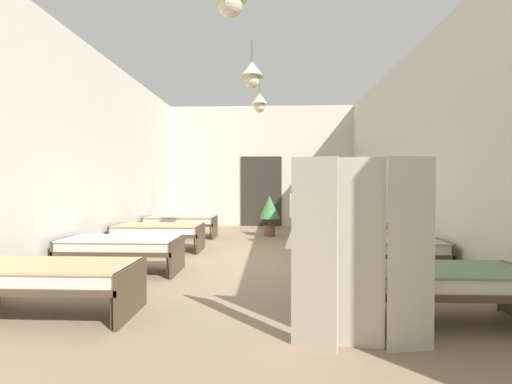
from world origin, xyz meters
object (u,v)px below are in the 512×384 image
(bed_right_row_0, at_px, (436,281))
(bed_left_row_3, at_px, (181,221))
(bed_right_row_1, at_px, (381,248))
(bed_left_row_0, at_px, (49,276))
(bed_left_row_1, at_px, (122,246))
(bed_left_row_2, at_px, (158,231))
(bed_right_row_3, at_px, (337,222))
(privacy_screen, at_px, (362,254))
(potted_plant, at_px, (269,210))
(nurse_near_aisle, at_px, (296,225))
(bed_right_row_2, at_px, (354,232))

(bed_right_row_0, height_order, bed_left_row_3, same)
(bed_right_row_1, height_order, bed_left_row_3, same)
(bed_left_row_0, bearing_deg, bed_left_row_1, 90.00)
(bed_left_row_2, relative_size, bed_right_row_3, 1.00)
(bed_left_row_1, distance_m, privacy_screen, 4.17)
(bed_left_row_3, distance_m, privacy_screen, 7.17)
(privacy_screen, bearing_deg, bed_left_row_3, 125.54)
(bed_left_row_0, bearing_deg, potted_plant, 68.38)
(nurse_near_aisle, bearing_deg, bed_left_row_2, -68.51)
(bed_right_row_0, height_order, bed_left_row_2, same)
(bed_left_row_3, bearing_deg, bed_left_row_1, -90.00)
(bed_right_row_0, xyz_separation_m, bed_right_row_3, (0.00, 5.70, 0.00))
(bed_right_row_0, distance_m, bed_left_row_1, 4.62)
(bed_right_row_2, height_order, potted_plant, potted_plant)
(bed_right_row_2, bearing_deg, bed_left_row_0, -137.95)
(potted_plant, bearing_deg, bed_right_row_3, -11.62)
(bed_left_row_2, bearing_deg, bed_right_row_3, 24.28)
(bed_left_row_2, height_order, potted_plant, potted_plant)
(bed_right_row_0, bearing_deg, bed_left_row_3, 126.47)
(bed_right_row_0, bearing_deg, bed_left_row_0, 180.00)
(bed_left_row_3, bearing_deg, nurse_near_aisle, -24.57)
(bed_left_row_1, distance_m, potted_plant, 4.82)
(bed_left_row_2, height_order, bed_left_row_3, same)
(bed_right_row_2, relative_size, nurse_near_aisle, 1.28)
(bed_left_row_1, distance_m, bed_left_row_2, 1.90)
(bed_right_row_1, xyz_separation_m, privacy_screen, (-0.95, -2.57, 0.41))
(bed_left_row_1, bearing_deg, nurse_near_aisle, 38.53)
(bed_right_row_1, distance_m, bed_right_row_3, 3.80)
(bed_left_row_1, xyz_separation_m, privacy_screen, (3.26, -2.57, 0.41))
(bed_right_row_1, xyz_separation_m, bed_right_row_2, (0.00, 1.90, 0.00))
(bed_right_row_0, relative_size, bed_right_row_2, 1.00)
(bed_left_row_1, relative_size, bed_right_row_1, 1.00)
(bed_right_row_2, distance_m, bed_left_row_3, 4.62)
(bed_left_row_0, relative_size, potted_plant, 1.68)
(bed_right_row_2, xyz_separation_m, nurse_near_aisle, (-1.18, 0.51, 0.09))
(nurse_near_aisle, bearing_deg, privacy_screen, 14.53)
(privacy_screen, bearing_deg, bed_right_row_2, 86.41)
(bed_left_row_3, relative_size, nurse_near_aisle, 1.28)
(privacy_screen, bearing_deg, bed_left_row_2, 134.55)
(bed_right_row_3, bearing_deg, bed_left_row_3, 180.00)
(bed_right_row_1, distance_m, nurse_near_aisle, 2.69)
(bed_left_row_2, bearing_deg, bed_right_row_1, -24.28)
(bed_right_row_0, distance_m, nurse_near_aisle, 4.47)
(bed_left_row_1, relative_size, bed_right_row_3, 1.00)
(bed_right_row_3, bearing_deg, potted_plant, 168.38)
(bed_left_row_1, xyz_separation_m, bed_left_row_2, (0.00, 1.90, 0.00))
(bed_right_row_0, xyz_separation_m, nurse_near_aisle, (-1.18, 4.31, 0.09))
(bed_right_row_0, xyz_separation_m, bed_right_row_2, (0.00, 3.80, 0.00))
(bed_right_row_2, height_order, privacy_screen, privacy_screen)
(potted_plant, bearing_deg, bed_right_row_1, -66.59)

